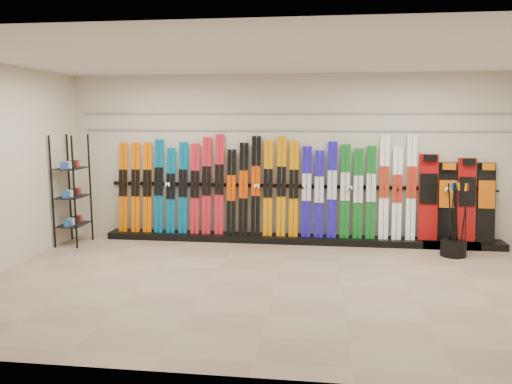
# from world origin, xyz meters

# --- Properties ---
(floor) EXTENTS (8.00, 8.00, 0.00)m
(floor) POSITION_xyz_m (0.00, 0.00, 0.00)
(floor) COLOR gray
(floor) RESTS_ON ground
(back_wall) EXTENTS (8.00, 0.00, 8.00)m
(back_wall) POSITION_xyz_m (0.00, 2.50, 1.50)
(back_wall) COLOR beige
(back_wall) RESTS_ON floor
(ceiling) EXTENTS (8.00, 8.00, 0.00)m
(ceiling) POSITION_xyz_m (0.00, 0.00, 3.00)
(ceiling) COLOR silver
(ceiling) RESTS_ON back_wall
(ski_rack_base) EXTENTS (8.00, 0.40, 0.12)m
(ski_rack_base) POSITION_xyz_m (0.22, 2.28, 0.06)
(ski_rack_base) COLOR black
(ski_rack_base) RESTS_ON floor
(skis) EXTENTS (5.38, 0.23, 1.82)m
(skis) POSITION_xyz_m (-0.44, 2.33, 0.96)
(skis) COLOR #E36200
(skis) RESTS_ON ski_rack_base
(snowboards) EXTENTS (1.27, 0.23, 1.49)m
(snowboards) POSITION_xyz_m (2.91, 2.35, 0.82)
(snowboards) COLOR #990C0C
(snowboards) RESTS_ON ski_rack_base
(accessory_rack) EXTENTS (0.40, 0.60, 1.94)m
(accessory_rack) POSITION_xyz_m (-3.75, 1.70, 0.97)
(accessory_rack) COLOR black
(accessory_rack) RESTS_ON floor
(pole_bin) EXTENTS (0.41, 0.41, 0.25)m
(pole_bin) POSITION_xyz_m (2.75, 1.72, 0.12)
(pole_bin) COLOR black
(pole_bin) RESTS_ON floor
(ski_poles) EXTENTS (0.33, 0.22, 1.18)m
(ski_poles) POSITION_xyz_m (2.76, 1.73, 0.61)
(ski_poles) COLOR black
(ski_poles) RESTS_ON pole_bin
(slatwall_rail_0) EXTENTS (7.60, 0.02, 0.03)m
(slatwall_rail_0) POSITION_xyz_m (0.00, 2.48, 2.00)
(slatwall_rail_0) COLOR gray
(slatwall_rail_0) RESTS_ON back_wall
(slatwall_rail_1) EXTENTS (7.60, 0.02, 0.03)m
(slatwall_rail_1) POSITION_xyz_m (0.00, 2.48, 2.30)
(slatwall_rail_1) COLOR gray
(slatwall_rail_1) RESTS_ON back_wall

